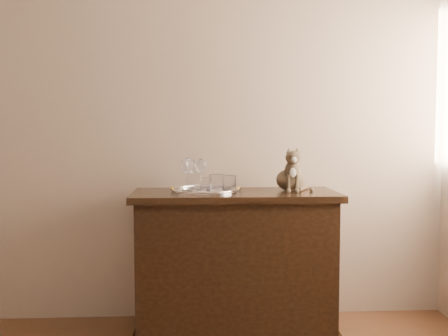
% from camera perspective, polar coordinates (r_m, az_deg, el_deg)
% --- Properties ---
extents(wall_back, '(4.00, 0.10, 2.70)m').
position_cam_1_polar(wall_back, '(3.24, -9.89, 6.70)').
color(wall_back, tan).
rests_on(wall_back, ground).
extents(sideboard, '(1.20, 0.50, 0.85)m').
position_cam_1_polar(sideboard, '(3.01, 1.25, -10.80)').
color(sideboard, black).
rests_on(sideboard, ground).
extents(tray, '(0.40, 0.40, 0.01)m').
position_cam_1_polar(tray, '(2.95, -2.11, -2.62)').
color(tray, silver).
rests_on(tray, sideboard).
extents(wine_glass_a, '(0.07, 0.07, 0.17)m').
position_cam_1_polar(wine_glass_a, '(3.03, -3.70, -0.74)').
color(wine_glass_a, silver).
rests_on(wine_glass_a, tray).
extents(wine_glass_b, '(0.07, 0.07, 0.18)m').
position_cam_1_polar(wine_glass_b, '(3.04, -2.67, -0.70)').
color(wine_glass_b, silver).
rests_on(wine_glass_b, tray).
extents(wine_glass_c, '(0.07, 0.07, 0.19)m').
position_cam_1_polar(wine_glass_c, '(2.91, -4.23, -0.71)').
color(wine_glass_c, silver).
rests_on(wine_glass_c, tray).
extents(wine_glass_d, '(0.07, 0.07, 0.19)m').
position_cam_1_polar(wine_glass_d, '(2.96, -2.58, -0.71)').
color(wine_glass_d, silver).
rests_on(wine_glass_d, tray).
extents(tumbler_a, '(0.09, 0.09, 0.10)m').
position_cam_1_polar(tumbler_a, '(2.87, -0.87, -1.74)').
color(tumbler_a, silver).
rests_on(tumbler_a, tray).
extents(tumbler_b, '(0.07, 0.07, 0.08)m').
position_cam_1_polar(tumbler_b, '(2.87, -2.00, -1.88)').
color(tumbler_b, silver).
rests_on(tumbler_b, tray).
extents(tumbler_c, '(0.08, 0.08, 0.09)m').
position_cam_1_polar(tumbler_c, '(2.94, 0.62, -1.72)').
color(tumbler_c, white).
rests_on(tumbler_c, tray).
extents(cat, '(0.27, 0.25, 0.26)m').
position_cam_1_polar(cat, '(3.00, 7.59, -0.10)').
color(cat, '#4A3A2C').
rests_on(cat, sideboard).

